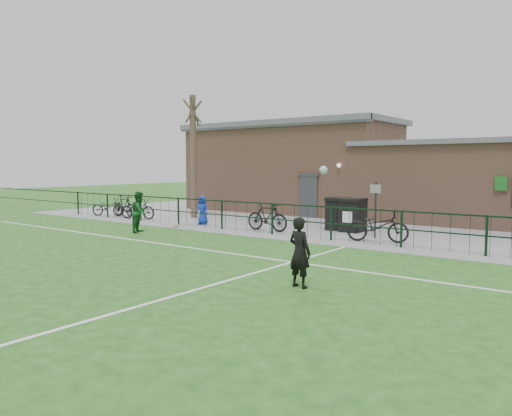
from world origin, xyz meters
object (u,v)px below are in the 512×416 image
Objects in this scene: spectator_child at (202,210)px; bicycle_a at (108,207)px; wheelie_bin_left at (337,215)px; wheelie_bin_right at (353,216)px; bicycle_b at (124,206)px; bicycle_d at (267,217)px; ball_ground at (176,225)px; bicycle_e at (377,226)px; outfield_player at (140,212)px; sign_post at (375,210)px; bare_tree at (193,157)px; bicycle_c at (138,209)px.

bicycle_a is at bearing 175.48° from spectator_child.
wheelie_bin_right is (0.79, -0.20, 0.00)m from wheelie_bin_left.
spectator_child reaches higher than bicycle_b.
bicycle_b is at bearing -170.95° from wheelie_bin_right.
bicycle_d is at bearing -7.88° from spectator_child.
bicycle_e is at bearing 9.38° from ball_ground.
bicycle_b is 5.50m from spectator_child.
spectator_child reaches higher than bicycle_e.
ball_ground is at bearing -125.16° from bicycle_a.
wheelie_bin_left is at bearing 31.24° from ball_ground.
wheelie_bin_right reaches higher than wheelie_bin_left.
bicycle_a is 0.99× the size of bicycle_b.
spectator_child is at bearing -178.39° from wheelie_bin_left.
outfield_player reaches higher than bicycle_a.
spectator_child is at bearing -174.29° from sign_post.
wheelie_bin_left is 5.32× the size of ball_ground.
bare_tree is 3.67m from bicycle_c.
bicycle_a is 0.93× the size of bicycle_c.
sign_post is 1.06m from bicycle_e.
bicycle_a is 0.94× the size of bicycle_d.
bicycle_d reaches higher than ball_ground.
wheelie_bin_left reaches higher than bicycle_d.
bare_tree is 3.20× the size of bicycle_d.
bicycle_c is (-9.57, -2.23, -0.11)m from wheelie_bin_left.
ball_ground is (6.15, -1.19, -0.37)m from bicycle_a.
sign_post is 1.59× the size of spectator_child.
sign_post reaches higher than bicycle_c.
bicycle_d is at bearing -145.23° from wheelie_bin_right.
sign_post is 1.13× the size of bicycle_a.
wheelie_bin_left is at bearing -91.59° from bicycle_c.
wheelie_bin_right is at bearing -56.95° from bicycle_d.
wheelie_bin_left reaches higher than bicycle_e.
bare_tree reaches higher than spectator_child.
wheelie_bin_left is at bearing -44.72° from bicycle_d.
bicycle_c is at bearing -130.51° from bare_tree.
outfield_player is at bearing -115.77° from bicycle_b.
bicycle_a is (-4.02, -2.08, -2.52)m from bare_tree.
spectator_child is (5.50, -0.11, 0.09)m from bicycle_b.
bicycle_b reaches higher than bicycle_a.
sign_post is at bearing -91.28° from outfield_player.
wheelie_bin_left is 9.82m from bicycle_c.
wheelie_bin_left is 11.18m from bicycle_b.
wheelie_bin_left is at bearing 1.29° from bare_tree.
bicycle_d reaches higher than bicycle_b.
bicycle_d is 1.18× the size of outfield_player.
bicycle_c is (-11.74, -1.00, -0.50)m from sign_post.
wheelie_bin_right is 0.61× the size of sign_post.
bare_tree is at bearing -54.87° from bicycle_b.
bicycle_e is at bearing -90.97° from bicycle_d.
wheelie_bin_right is 3.35m from bicycle_d.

